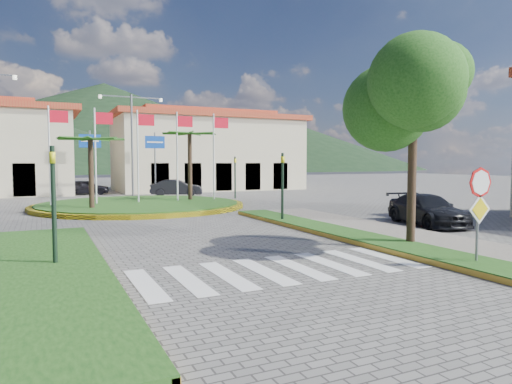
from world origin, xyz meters
name	(u,v)px	position (x,y,z in m)	size (l,w,h in m)	color
ground	(382,317)	(0.00, 0.00, 0.00)	(160.00, 160.00, 0.00)	#5E5C59
sidewalk_right	(504,260)	(6.00, 2.00, 0.07)	(4.00, 28.00, 0.15)	gray
verge_right	(473,264)	(4.80, 2.00, 0.09)	(1.60, 28.00, 0.18)	#174012
crosswalk	(277,269)	(0.00, 4.00, 0.01)	(8.00, 3.00, 0.01)	silver
roundabout_island	(140,205)	(0.00, 22.00, 0.17)	(12.70, 12.70, 6.00)	yellow
stop_sign	(479,200)	(4.90, 1.96, 1.79)	(0.80, 0.11, 2.65)	slate
deciduous_tree	(414,88)	(5.50, 5.00, 5.18)	(3.60, 3.60, 6.80)	black
traffic_light_left	(53,195)	(-5.20, 6.50, 1.94)	(0.15, 0.18, 3.20)	black
traffic_light_right	(282,181)	(4.50, 12.00, 1.94)	(0.15, 0.18, 3.20)	black
traffic_light_far	(235,173)	(8.00, 26.00, 1.94)	(0.18, 0.15, 3.20)	black
direction_sign_west	(90,152)	(-2.00, 30.97, 3.53)	(1.60, 0.14, 5.20)	slate
direction_sign_east	(155,153)	(3.00, 30.97, 3.53)	(1.60, 0.14, 5.20)	slate
street_lamp_centre	(132,140)	(1.00, 30.00, 4.50)	(4.80, 0.16, 8.00)	slate
building_right	(208,151)	(10.00, 38.00, 3.90)	(19.08, 9.54, 8.05)	beige
hill_far_mid	(105,127)	(15.00, 160.00, 15.00)	(180.00, 180.00, 30.00)	black
hill_far_east	(279,144)	(70.00, 135.00, 9.00)	(120.00, 120.00, 18.00)	black
hill_near_back	(21,142)	(-10.00, 130.00, 8.00)	(110.00, 110.00, 16.00)	black
white_van	(9,189)	(-7.92, 36.14, 0.57)	(1.90, 4.12, 1.14)	#B9B9BB
car_dark_a	(86,187)	(-2.03, 35.01, 0.64)	(1.52, 3.77, 1.29)	black
car_dark_b	(177,188)	(4.49, 30.00, 0.68)	(1.45, 4.16, 1.37)	black
car_side_right	(427,210)	(9.96, 8.62, 0.67)	(1.89, 4.64, 1.35)	black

